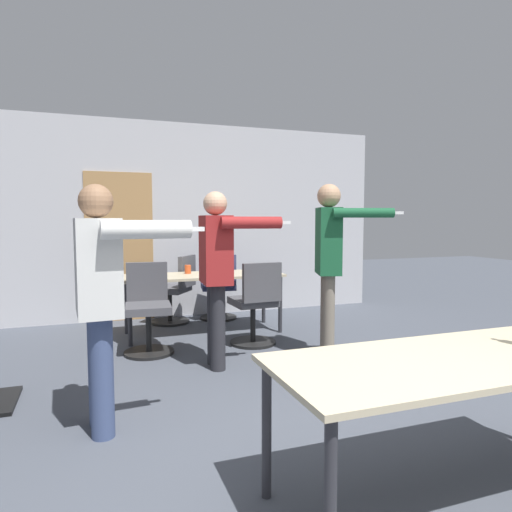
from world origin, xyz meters
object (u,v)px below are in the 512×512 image
office_chair_mid_tucked (219,289)px  office_chair_far_right (256,306)px  drink_cup (188,269)px  person_far_watching (330,251)px  office_chair_near_pushed (148,311)px  person_right_polo (100,286)px  person_left_plaid (217,263)px  office_chair_side_rolled (175,292)px

office_chair_mid_tucked → office_chair_far_right: office_chair_far_right is taller
drink_cup → person_far_watching: bearing=-52.5°
office_chair_near_pushed → drink_cup: bearing=-124.2°
person_right_polo → office_chair_far_right: 2.35m
person_left_plaid → drink_cup: (0.01, 1.44, -0.21)m
person_left_plaid → person_right_polo: 1.47m
office_chair_side_rolled → person_left_plaid: bearing=-142.6°
person_right_polo → office_chair_far_right: bearing=130.4°
person_far_watching → office_chair_far_right: (-0.57, 0.64, -0.64)m
person_left_plaid → drink_cup: bearing=-175.8°
office_chair_side_rolled → office_chair_near_pushed: office_chair_near_pushed is taller
office_chair_side_rolled → office_chair_near_pushed: size_ratio=0.98×
person_left_plaid → office_chair_side_rolled: person_left_plaid is taller
person_right_polo → office_chair_near_pushed: size_ratio=1.74×
office_chair_mid_tucked → office_chair_near_pushed: 1.67m
person_right_polo → office_chair_far_right: person_right_polo is taller
person_left_plaid → person_right_polo: size_ratio=1.02×
office_chair_side_rolled → office_chair_far_right: bearing=-119.5°
person_far_watching → office_chair_mid_tucked: person_far_watching is taller
person_left_plaid → office_chair_near_pushed: person_left_plaid is taller
person_far_watching → office_chair_near_pushed: size_ratio=1.87×
person_far_watching → person_left_plaid: bearing=-74.2°
person_left_plaid → office_chair_near_pushed: bearing=-137.6°
drink_cup → person_left_plaid: bearing=-90.2°
office_chair_side_rolled → office_chair_near_pushed: 1.34m
office_chair_near_pushed → office_chair_far_right: bearing=176.9°
office_chair_side_rolled → person_right_polo: bearing=-163.0°
person_far_watching → office_chair_near_pushed: (-1.73, 0.79, -0.64)m
person_far_watching → person_left_plaid: 1.16m
office_chair_far_right → drink_cup: office_chair_far_right is taller
office_chair_near_pushed → office_chair_side_rolled: bearing=-107.2°
office_chair_near_pushed → drink_cup: (0.57, 0.71, 0.34)m
person_left_plaid → office_chair_side_rolled: size_ratio=1.81×
office_chair_far_right → office_chair_near_pushed: office_chair_far_right is taller
person_left_plaid → drink_cup: 1.45m
office_chair_side_rolled → drink_cup: office_chair_side_rolled is taller
person_far_watching → office_chair_side_rolled: person_far_watching is taller
office_chair_far_right → office_chair_side_rolled: (-0.66, 1.40, -0.01)m
person_right_polo → office_chair_mid_tucked: person_right_polo is taller
person_far_watching → person_right_polo: (-2.22, -0.95, -0.11)m
person_far_watching → person_right_polo: size_ratio=1.08×
person_far_watching → office_chair_near_pushed: person_far_watching is taller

